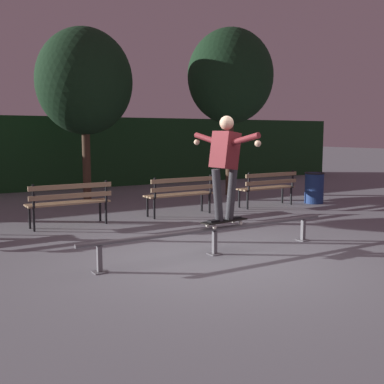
{
  "coord_description": "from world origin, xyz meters",
  "views": [
    {
      "loc": [
        -3.84,
        -5.56,
        1.8
      ],
      "look_at": [
        0.09,
        0.96,
        0.85
      ],
      "focal_mm": 44.07,
      "sensor_mm": 36.0,
      "label": 1
    }
  ],
  "objects_px": {
    "park_bench_left_center": "(70,199)",
    "tree_far_right": "(230,77)",
    "grind_rail": "(215,233)",
    "tree_behind_benches": "(84,82)",
    "park_bench_right_center": "(181,191)",
    "park_bench_rightmost": "(268,185)",
    "skateboard": "(224,221)",
    "skateboarder": "(225,159)",
    "trash_can": "(314,187)"
  },
  "relations": [
    {
      "from": "grind_rail",
      "to": "park_bench_left_center",
      "type": "relative_size",
      "value": 2.63
    },
    {
      "from": "grind_rail",
      "to": "trash_can",
      "type": "bearing_deg",
      "value": 30.55
    },
    {
      "from": "tree_far_right",
      "to": "park_bench_rightmost",
      "type": "bearing_deg",
      "value": -102.53
    },
    {
      "from": "skateboarder",
      "to": "park_bench_right_center",
      "type": "bearing_deg",
      "value": 71.58
    },
    {
      "from": "park_bench_right_center",
      "to": "tree_far_right",
      "type": "xyz_separation_m",
      "value": [
        3.0,
        2.38,
        2.88
      ]
    },
    {
      "from": "skateboard",
      "to": "grind_rail",
      "type": "bearing_deg",
      "value": -180.0
    },
    {
      "from": "park_bench_rightmost",
      "to": "tree_behind_benches",
      "type": "relative_size",
      "value": 0.35
    },
    {
      "from": "grind_rail",
      "to": "tree_behind_benches",
      "type": "height_order",
      "value": "tree_behind_benches"
    },
    {
      "from": "grind_rail",
      "to": "park_bench_rightmost",
      "type": "distance_m",
      "value": 4.88
    },
    {
      "from": "skateboarder",
      "to": "park_bench_rightmost",
      "type": "height_order",
      "value": "skateboarder"
    },
    {
      "from": "grind_rail",
      "to": "trash_can",
      "type": "relative_size",
      "value": 5.29
    },
    {
      "from": "skateboard",
      "to": "skateboarder",
      "type": "distance_m",
      "value": 0.94
    },
    {
      "from": "park_bench_right_center",
      "to": "grind_rail",
      "type": "bearing_deg",
      "value": -111.24
    },
    {
      "from": "tree_far_right",
      "to": "skateboard",
      "type": "bearing_deg",
      "value": -126.15
    },
    {
      "from": "park_bench_right_center",
      "to": "tree_behind_benches",
      "type": "distance_m",
      "value": 4.6
    },
    {
      "from": "trash_can",
      "to": "park_bench_right_center",
      "type": "bearing_deg",
      "value": 177.73
    },
    {
      "from": "park_bench_rightmost",
      "to": "trash_can",
      "type": "distance_m",
      "value": 1.43
    },
    {
      "from": "skateboard",
      "to": "trash_can",
      "type": "bearing_deg",
      "value": 31.42
    },
    {
      "from": "skateboarder",
      "to": "trash_can",
      "type": "distance_m",
      "value": 5.88
    },
    {
      "from": "park_bench_right_center",
      "to": "trash_can",
      "type": "height_order",
      "value": "park_bench_right_center"
    },
    {
      "from": "skateboard",
      "to": "trash_can",
      "type": "height_order",
      "value": "trash_can"
    },
    {
      "from": "skateboard",
      "to": "park_bench_rightmost",
      "type": "xyz_separation_m",
      "value": [
        3.53,
        3.18,
        0.05
      ]
    },
    {
      "from": "tree_behind_benches",
      "to": "grind_rail",
      "type": "bearing_deg",
      "value": -92.83
    },
    {
      "from": "grind_rail",
      "to": "skateboard",
      "type": "distance_m",
      "value": 0.24
    },
    {
      "from": "skateboarder",
      "to": "park_bench_right_center",
      "type": "distance_m",
      "value": 3.46
    },
    {
      "from": "park_bench_left_center",
      "to": "tree_far_right",
      "type": "height_order",
      "value": "tree_far_right"
    },
    {
      "from": "skateboard",
      "to": "trash_can",
      "type": "relative_size",
      "value": 1.0
    },
    {
      "from": "park_bench_left_center",
      "to": "tree_far_right",
      "type": "bearing_deg",
      "value": 23.51
    },
    {
      "from": "grind_rail",
      "to": "trash_can",
      "type": "xyz_separation_m",
      "value": [
        5.12,
        3.02,
        0.09
      ]
    },
    {
      "from": "skateboarder",
      "to": "tree_far_right",
      "type": "bearing_deg",
      "value": 53.87
    },
    {
      "from": "grind_rail",
      "to": "park_bench_rightmost",
      "type": "xyz_separation_m",
      "value": [
        3.7,
        3.18,
        0.21
      ]
    },
    {
      "from": "park_bench_left_center",
      "to": "tree_behind_benches",
      "type": "distance_m",
      "value": 4.77
    },
    {
      "from": "skateboard",
      "to": "tree_behind_benches",
      "type": "height_order",
      "value": "tree_behind_benches"
    },
    {
      "from": "grind_rail",
      "to": "park_bench_left_center",
      "type": "bearing_deg",
      "value": 111.24
    },
    {
      "from": "grind_rail",
      "to": "trash_can",
      "type": "height_order",
      "value": "trash_can"
    },
    {
      "from": "park_bench_right_center",
      "to": "park_bench_rightmost",
      "type": "distance_m",
      "value": 2.47
    },
    {
      "from": "skateboard",
      "to": "trash_can",
      "type": "distance_m",
      "value": 5.8
    },
    {
      "from": "skateboard",
      "to": "park_bench_right_center",
      "type": "distance_m",
      "value": 3.35
    },
    {
      "from": "park_bench_left_center",
      "to": "tree_far_right",
      "type": "relative_size",
      "value": 0.34
    },
    {
      "from": "tree_far_right",
      "to": "skateboarder",
      "type": "bearing_deg",
      "value": -126.13
    },
    {
      "from": "grind_rail",
      "to": "park_bench_rightmost",
      "type": "height_order",
      "value": "park_bench_rightmost"
    },
    {
      "from": "tree_behind_benches",
      "to": "park_bench_right_center",
      "type": "bearing_deg",
      "value": -76.21
    },
    {
      "from": "skateboard",
      "to": "park_bench_left_center",
      "type": "bearing_deg",
      "value": 113.92
    },
    {
      "from": "skateboarder",
      "to": "park_bench_rightmost",
      "type": "xyz_separation_m",
      "value": [
        3.53,
        3.18,
        -0.89
      ]
    },
    {
      "from": "grind_rail",
      "to": "park_bench_right_center",
      "type": "relative_size",
      "value": 2.63
    },
    {
      "from": "grind_rail",
      "to": "tree_far_right",
      "type": "distance_m",
      "value": 7.64
    },
    {
      "from": "tree_far_right",
      "to": "trash_can",
      "type": "bearing_deg",
      "value": -70.66
    },
    {
      "from": "skateboard",
      "to": "skateboarder",
      "type": "bearing_deg",
      "value": 7.66
    },
    {
      "from": "tree_behind_benches",
      "to": "tree_far_right",
      "type": "relative_size",
      "value": 0.96
    },
    {
      "from": "skateboard",
      "to": "park_bench_right_center",
      "type": "height_order",
      "value": "park_bench_right_center"
    }
  ]
}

